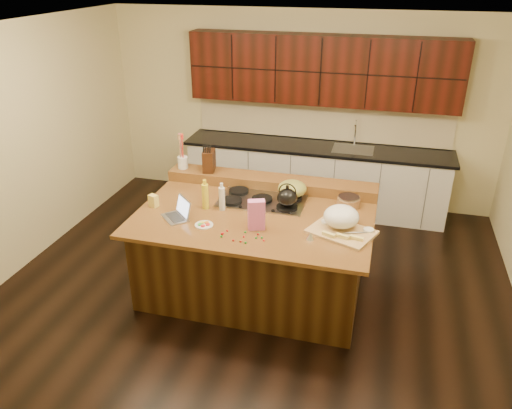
# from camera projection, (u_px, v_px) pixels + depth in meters

# --- Properties ---
(room) EXTENTS (5.52, 5.02, 2.72)m
(room) POSITION_uv_depth(u_px,v_px,m) (255.00, 175.00, 4.91)
(room) COLOR black
(room) RESTS_ON ground
(island) EXTENTS (2.40, 1.60, 0.92)m
(island) POSITION_uv_depth(u_px,v_px,m) (255.00, 252.00, 5.30)
(island) COLOR black
(island) RESTS_ON ground
(back_ledge) EXTENTS (2.40, 0.30, 0.12)m
(back_ledge) POSITION_uv_depth(u_px,v_px,m) (271.00, 182.00, 5.68)
(back_ledge) COLOR black
(back_ledge) RESTS_ON island
(cooktop) EXTENTS (0.92, 0.52, 0.05)m
(cooktop) POSITION_uv_depth(u_px,v_px,m) (262.00, 200.00, 5.36)
(cooktop) COLOR gray
(cooktop) RESTS_ON island
(back_counter) EXTENTS (3.70, 0.66, 2.40)m
(back_counter) POSITION_uv_depth(u_px,v_px,m) (317.00, 142.00, 6.94)
(back_counter) COLOR silver
(back_counter) RESTS_ON ground
(kettle) EXTENTS (0.27, 0.27, 0.19)m
(kettle) POSITION_uv_depth(u_px,v_px,m) (287.00, 198.00, 5.12)
(kettle) COLOR black
(kettle) RESTS_ON cooktop
(green_bowl) EXTENTS (0.40, 0.40, 0.17)m
(green_bowl) POSITION_uv_depth(u_px,v_px,m) (292.00, 189.00, 5.35)
(green_bowl) COLOR olive
(green_bowl) RESTS_ON cooktop
(laptop) EXTENTS (0.36, 0.36, 0.20)m
(laptop) POSITION_uv_depth(u_px,v_px,m) (179.00, 213.00, 5.00)
(laptop) COLOR #B7B7BC
(laptop) RESTS_ON island
(oil_bottle) EXTENTS (0.07, 0.07, 0.27)m
(oil_bottle) POSITION_uv_depth(u_px,v_px,m) (205.00, 196.00, 5.16)
(oil_bottle) COLOR yellow
(oil_bottle) RESTS_ON island
(vinegar_bottle) EXTENTS (0.07, 0.07, 0.25)m
(vinegar_bottle) POSITION_uv_depth(u_px,v_px,m) (222.00, 199.00, 5.13)
(vinegar_bottle) COLOR silver
(vinegar_bottle) RESTS_ON island
(wooden_tray) EXTENTS (0.70, 0.61, 0.24)m
(wooden_tray) POSITION_uv_depth(u_px,v_px,m) (341.00, 220.00, 4.75)
(wooden_tray) COLOR tan
(wooden_tray) RESTS_ON island
(ramekin_a) EXTENTS (0.11, 0.11, 0.04)m
(ramekin_a) POSITION_uv_depth(u_px,v_px,m) (368.00, 231.00, 4.72)
(ramekin_a) COLOR white
(ramekin_a) RESTS_ON island
(ramekin_b) EXTENTS (0.11, 0.11, 0.04)m
(ramekin_b) POSITION_uv_depth(u_px,v_px,m) (326.00, 223.00, 4.88)
(ramekin_b) COLOR white
(ramekin_b) RESTS_ON island
(ramekin_c) EXTENTS (0.11, 0.11, 0.04)m
(ramekin_c) POSITION_uv_depth(u_px,v_px,m) (345.00, 204.00, 5.25)
(ramekin_c) COLOR white
(ramekin_c) RESTS_ON island
(strainer_bowl) EXTENTS (0.31, 0.31, 0.09)m
(strainer_bowl) POSITION_uv_depth(u_px,v_px,m) (348.00, 202.00, 5.24)
(strainer_bowl) COLOR #996B3F
(strainer_bowl) RESTS_ON island
(kitchen_timer) EXTENTS (0.10, 0.10, 0.07)m
(kitchen_timer) POSITION_uv_depth(u_px,v_px,m) (310.00, 236.00, 4.62)
(kitchen_timer) COLOR silver
(kitchen_timer) RESTS_ON island
(pink_bag) EXTENTS (0.18, 0.14, 0.30)m
(pink_bag) POSITION_uv_depth(u_px,v_px,m) (256.00, 215.00, 4.75)
(pink_bag) COLOR pink
(pink_bag) RESTS_ON island
(candy_plate) EXTENTS (0.23, 0.23, 0.01)m
(candy_plate) POSITION_uv_depth(u_px,v_px,m) (204.00, 225.00, 4.87)
(candy_plate) COLOR white
(candy_plate) RESTS_ON island
(package_box) EXTENTS (0.11, 0.10, 0.13)m
(package_box) POSITION_uv_depth(u_px,v_px,m) (153.00, 201.00, 5.22)
(package_box) COLOR #F6D857
(package_box) RESTS_ON island
(utensil_crock) EXTENTS (0.14, 0.14, 0.14)m
(utensil_crock) POSITION_uv_depth(u_px,v_px,m) (183.00, 162.00, 5.88)
(utensil_crock) COLOR white
(utensil_crock) RESTS_ON back_ledge
(knife_block) EXTENTS (0.16, 0.22, 0.25)m
(knife_block) POSITION_uv_depth(u_px,v_px,m) (209.00, 161.00, 5.78)
(knife_block) COLOR black
(knife_block) RESTS_ON back_ledge
(gumdrop_0) EXTENTS (0.02, 0.02, 0.02)m
(gumdrop_0) POSITION_uv_depth(u_px,v_px,m) (241.00, 241.00, 4.58)
(gumdrop_0) COLOR red
(gumdrop_0) RESTS_ON island
(gumdrop_1) EXTENTS (0.02, 0.02, 0.02)m
(gumdrop_1) POSITION_uv_depth(u_px,v_px,m) (258.00, 233.00, 4.72)
(gumdrop_1) COLOR #198C26
(gumdrop_1) RESTS_ON island
(gumdrop_2) EXTENTS (0.02, 0.02, 0.02)m
(gumdrop_2) POSITION_uv_depth(u_px,v_px,m) (222.00, 234.00, 4.71)
(gumdrop_2) COLOR red
(gumdrop_2) RESTS_ON island
(gumdrop_3) EXTENTS (0.02, 0.02, 0.02)m
(gumdrop_3) POSITION_uv_depth(u_px,v_px,m) (221.00, 236.00, 4.66)
(gumdrop_3) COLOR #198C26
(gumdrop_3) RESTS_ON island
(gumdrop_4) EXTENTS (0.02, 0.02, 0.02)m
(gumdrop_4) POSITION_uv_depth(u_px,v_px,m) (223.00, 233.00, 4.71)
(gumdrop_4) COLOR red
(gumdrop_4) RESTS_ON island
(gumdrop_5) EXTENTS (0.02, 0.02, 0.02)m
(gumdrop_5) POSITION_uv_depth(u_px,v_px,m) (262.00, 238.00, 4.64)
(gumdrop_5) COLOR #198C26
(gumdrop_5) RESTS_ON island
(gumdrop_6) EXTENTS (0.02, 0.02, 0.02)m
(gumdrop_6) POSITION_uv_depth(u_px,v_px,m) (227.00, 231.00, 4.76)
(gumdrop_6) COLOR red
(gumdrop_6) RESTS_ON island
(gumdrop_7) EXTENTS (0.02, 0.02, 0.02)m
(gumdrop_7) POSITION_uv_depth(u_px,v_px,m) (245.00, 232.00, 4.74)
(gumdrop_7) COLOR #198C26
(gumdrop_7) RESTS_ON island
(gumdrop_8) EXTENTS (0.02, 0.02, 0.02)m
(gumdrop_8) POSITION_uv_depth(u_px,v_px,m) (264.00, 240.00, 4.59)
(gumdrop_8) COLOR red
(gumdrop_8) RESTS_ON island
(gumdrop_9) EXTENTS (0.02, 0.02, 0.02)m
(gumdrop_9) POSITION_uv_depth(u_px,v_px,m) (246.00, 243.00, 4.56)
(gumdrop_9) COLOR #198C26
(gumdrop_9) RESTS_ON island
(gumdrop_10) EXTENTS (0.02, 0.02, 0.02)m
(gumdrop_10) POSITION_uv_depth(u_px,v_px,m) (233.00, 240.00, 4.59)
(gumdrop_10) COLOR red
(gumdrop_10) RESTS_ON island
(gumdrop_11) EXTENTS (0.02, 0.02, 0.02)m
(gumdrop_11) POSITION_uv_depth(u_px,v_px,m) (256.00, 238.00, 4.64)
(gumdrop_11) COLOR #198C26
(gumdrop_11) RESTS_ON island
(gumdrop_12) EXTENTS (0.02, 0.02, 0.02)m
(gumdrop_12) POSITION_uv_depth(u_px,v_px,m) (244.00, 237.00, 4.66)
(gumdrop_12) COLOR red
(gumdrop_12) RESTS_ON island
(gumdrop_13) EXTENTS (0.02, 0.02, 0.02)m
(gumdrop_13) POSITION_uv_depth(u_px,v_px,m) (240.00, 241.00, 4.58)
(gumdrop_13) COLOR #198C26
(gumdrop_13) RESTS_ON island
(gumdrop_14) EXTENTS (0.02, 0.02, 0.02)m
(gumdrop_14) POSITION_uv_depth(u_px,v_px,m) (258.00, 234.00, 4.70)
(gumdrop_14) COLOR red
(gumdrop_14) RESTS_ON island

